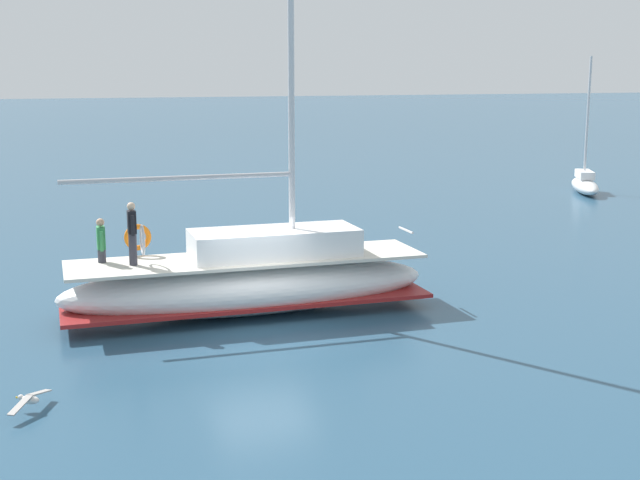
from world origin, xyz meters
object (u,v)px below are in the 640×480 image
(main_sailboat, at_px, (251,279))
(seagull, at_px, (29,399))
(moored_cutter_left, at_px, (585,183))
(mooring_buoy, at_px, (236,246))

(main_sailboat, height_order, seagull, main_sailboat)
(moored_cutter_left, relative_size, mooring_buoy, 7.09)
(main_sailboat, distance_m, moored_cutter_left, 27.39)
(main_sailboat, xyz_separation_m, mooring_buoy, (-7.46, 1.67, -0.68))
(seagull, bearing_deg, moored_cutter_left, 125.76)
(moored_cutter_left, bearing_deg, main_sailboat, -55.59)
(main_sailboat, height_order, moored_cutter_left, main_sailboat)
(main_sailboat, relative_size, mooring_buoy, 13.92)
(mooring_buoy, bearing_deg, main_sailboat, -12.62)
(seagull, bearing_deg, main_sailboat, 130.69)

